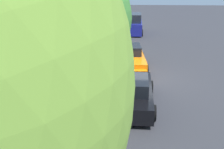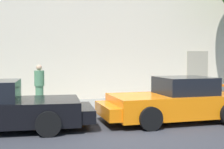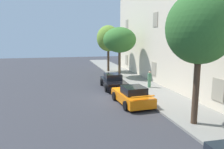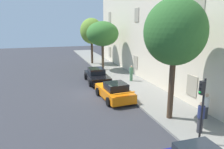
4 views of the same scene
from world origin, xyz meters
name	(u,v)px [view 1 (image 1 of 4)]	position (x,y,z in m)	size (l,w,h in m)	color
ground_plane	(141,77)	(0.00, 0.00, 0.00)	(80.00, 80.00, 0.00)	#333338
sidewalk	(77,75)	(0.00, 3.73, 0.07)	(60.00, 3.69, 0.14)	gray
sportscar_red_lead	(130,91)	(-3.58, 0.65, 0.61)	(4.98, 2.31, 1.40)	black
sportscar_yellow_flank	(128,59)	(1.55, 0.74, 0.62)	(4.64, 2.39, 1.42)	orange
hatchback_parked	(134,25)	(12.77, 0.21, 0.88)	(3.98, 1.85, 1.96)	navy
tree_far_end	(48,18)	(-8.92, 2.73, 4.69)	(4.02, 4.02, 6.11)	brown
traffic_light	(108,13)	(9.45, 2.55, 2.44)	(0.22, 0.36, 3.35)	black
pedestrian_admiring	(76,35)	(7.16, 4.97, 0.97)	(0.53, 0.53, 1.64)	#333338
pedestrian_strolling	(97,31)	(8.57, 3.38, 1.04)	(0.53, 0.53, 1.77)	#333338
pedestrian_bystander	(61,76)	(-2.61, 4.02, 0.95)	(0.54, 0.54, 1.62)	#4C7F59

